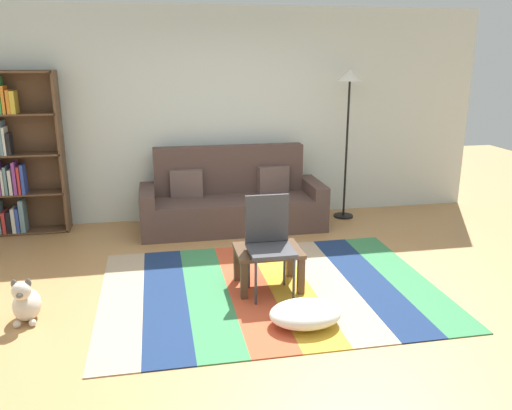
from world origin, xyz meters
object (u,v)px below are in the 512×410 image
object	(u,v)px
bookshelf	(14,157)
dog	(26,303)
folding_chair	(269,237)
couch	(232,201)
tv_remote	(277,248)
pouf	(305,314)
coffee_table	(268,257)
standing_lamp	(349,95)

from	to	relation	value
bookshelf	dog	xyz separation A→B (m)	(0.55, -2.38, -0.78)
folding_chair	couch	bearing A→B (deg)	128.03
couch	bookshelf	xyz separation A→B (m)	(-2.57, 0.28, 0.61)
folding_chair	tv_remote	bearing A→B (deg)	69.87
dog	tv_remote	distance (m)	2.18
couch	folding_chair	size ratio (longest dim) A/B	2.51
pouf	folding_chair	size ratio (longest dim) A/B	0.65
tv_remote	folding_chair	bearing A→B (deg)	-138.38
couch	folding_chair	xyz separation A→B (m)	(0.05, -1.94, 0.20)
coffee_table	tv_remote	world-z (taller)	tv_remote
coffee_table	couch	bearing A→B (deg)	91.89
couch	coffee_table	size ratio (longest dim) A/B	3.74
bookshelf	pouf	distance (m)	4.10
couch	pouf	distance (m)	2.63
standing_lamp	folding_chair	world-z (taller)	standing_lamp
pouf	standing_lamp	xyz separation A→B (m)	(1.33, 2.74, 1.51)
standing_lamp	dog	bearing A→B (deg)	-147.97
coffee_table	dog	size ratio (longest dim) A/B	1.52
dog	folding_chair	size ratio (longest dim) A/B	0.44
dog	pouf	bearing A→B (deg)	-13.15
pouf	tv_remote	world-z (taller)	tv_remote
bookshelf	tv_remote	size ratio (longest dim) A/B	12.92
couch	dog	distance (m)	2.91
tv_remote	dog	bearing A→B (deg)	-165.89
pouf	folding_chair	xyz separation A→B (m)	(-0.15, 0.68, 0.43)
pouf	standing_lamp	bearing A→B (deg)	64.09
pouf	dog	distance (m)	2.28
folding_chair	standing_lamp	bearing A→B (deg)	90.81
bookshelf	dog	distance (m)	2.56
coffee_table	standing_lamp	bearing A→B (deg)	53.36
bookshelf	folding_chair	size ratio (longest dim) A/B	2.15
coffee_table	pouf	distance (m)	0.80
dog	tv_remote	xyz separation A→B (m)	(2.16, 0.22, 0.24)
dog	standing_lamp	xyz separation A→B (m)	(3.55, 2.22, 1.45)
bookshelf	couch	bearing A→B (deg)	-6.24
couch	standing_lamp	world-z (taller)	standing_lamp
bookshelf	coffee_table	distance (m)	3.45
couch	dog	xyz separation A→B (m)	(-2.02, -2.10, -0.18)
couch	bookshelf	world-z (taller)	bookshelf
couch	pouf	size ratio (longest dim) A/B	3.85
tv_remote	folding_chair	size ratio (longest dim) A/B	0.17
dog	standing_lamp	world-z (taller)	standing_lamp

